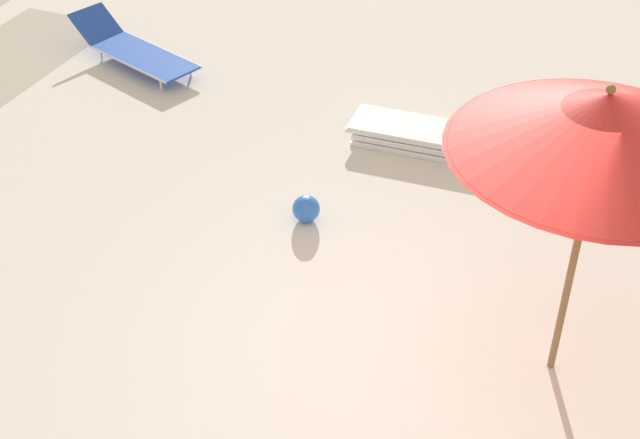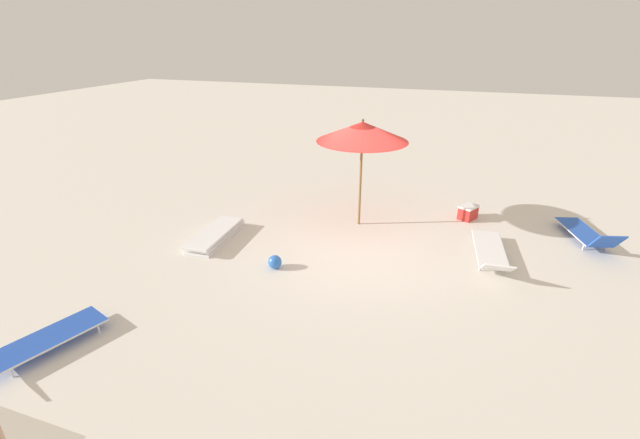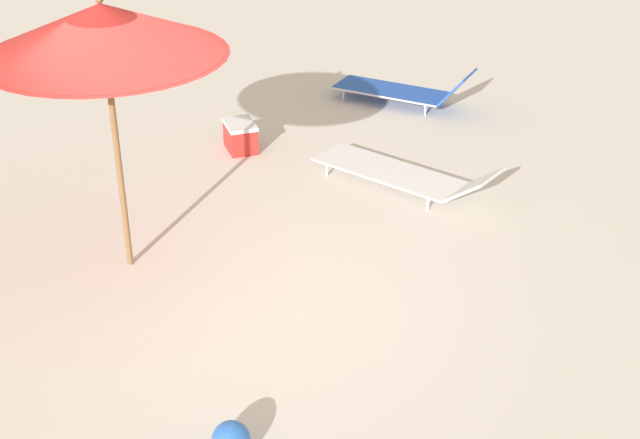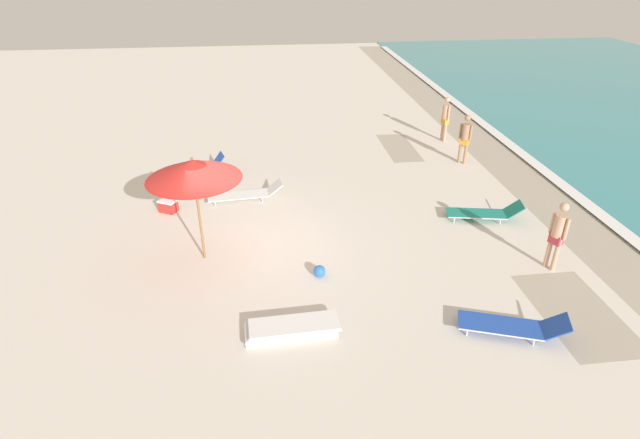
# 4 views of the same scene
# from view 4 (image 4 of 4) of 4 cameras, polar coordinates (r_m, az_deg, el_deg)

# --- Properties ---
(ground_plane) EXTENTS (60.00, 60.00, 0.16)m
(ground_plane) POSITION_cam_4_polar(r_m,az_deg,el_deg) (13.03, -7.97, -3.67)
(ground_plane) COLOR silver
(beach_umbrella) EXTENTS (2.21, 2.21, 2.69)m
(beach_umbrella) POSITION_cam_4_polar(r_m,az_deg,el_deg) (11.75, -14.28, 5.52)
(beach_umbrella) COLOR olive
(beach_umbrella) RESTS_ON ground_plane
(lounger_stack) EXTENTS (0.70, 1.94, 0.24)m
(lounger_stack) POSITION_cam_4_polar(r_m,az_deg,el_deg) (10.26, -3.25, -12.31)
(lounger_stack) COLOR white
(lounger_stack) RESTS_ON ground_plane
(sun_lounger_under_umbrella) EXTENTS (0.79, 2.31, 0.52)m
(sun_lounger_under_umbrella) POSITION_cam_4_polar(r_m,az_deg,el_deg) (15.43, -8.48, 2.96)
(sun_lounger_under_umbrella) COLOR white
(sun_lounger_under_umbrella) RESTS_ON ground_plane
(sun_lounger_beside_umbrella) EXTENTS (0.99, 2.14, 0.54)m
(sun_lounger_beside_umbrella) POSITION_cam_4_polar(r_m,az_deg,el_deg) (14.90, 18.26, 0.77)
(sun_lounger_beside_umbrella) COLOR #1E8475
(sun_lounger_beside_umbrella) RESTS_ON ground_plane
(sun_lounger_near_water_left) EXTENTS (1.26, 2.15, 0.51)m
(sun_lounger_near_water_left) POSITION_cam_4_polar(r_m,az_deg,el_deg) (10.88, 21.10, -11.21)
(sun_lounger_near_water_left) COLOR blue
(sun_lounger_near_water_left) RESTS_ON ground_plane
(sun_lounger_near_water_right) EXTENTS (1.11, 2.07, 0.61)m
(sun_lounger_near_water_right) POSITION_cam_4_polar(r_m,az_deg,el_deg) (17.54, -13.94, 5.71)
(sun_lounger_near_water_right) COLOR blue
(sun_lounger_near_water_right) RESTS_ON ground_plane
(beachgoer_wading_adult) EXTENTS (0.33, 0.36, 1.76)m
(beachgoer_wading_adult) POSITION_cam_4_polar(r_m,az_deg,el_deg) (18.39, 16.24, 9.10)
(beachgoer_wading_adult) COLOR #A37A5B
(beachgoer_wading_adult) RESTS_ON ground_plane
(beachgoer_shoreline_child) EXTENTS (0.42, 0.29, 1.76)m
(beachgoer_shoreline_child) POSITION_cam_4_polar(r_m,az_deg,el_deg) (12.88, 25.53, -1.32)
(beachgoer_shoreline_child) COLOR tan
(beachgoer_shoreline_child) RESTS_ON ground_plane
(beachgoer_strolling_adult) EXTENTS (0.44, 0.27, 1.76)m
(beachgoer_strolling_adult) POSITION_cam_4_polar(r_m,az_deg,el_deg) (20.49, 14.15, 11.36)
(beachgoer_strolling_adult) COLOR tan
(beachgoer_strolling_adult) RESTS_ON ground_plane
(beach_ball) EXTENTS (0.29, 0.29, 0.29)m
(beach_ball) POSITION_cam_4_polar(r_m,az_deg,el_deg) (11.78, -0.06, -5.93)
(beach_ball) COLOR blue
(beach_ball) RESTS_ON ground_plane
(cooler_box) EXTENTS (0.55, 0.61, 0.37)m
(cooler_box) POSITION_cam_4_polar(r_m,az_deg,el_deg) (15.24, -16.95, 1.52)
(cooler_box) COLOR red
(cooler_box) RESTS_ON ground_plane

